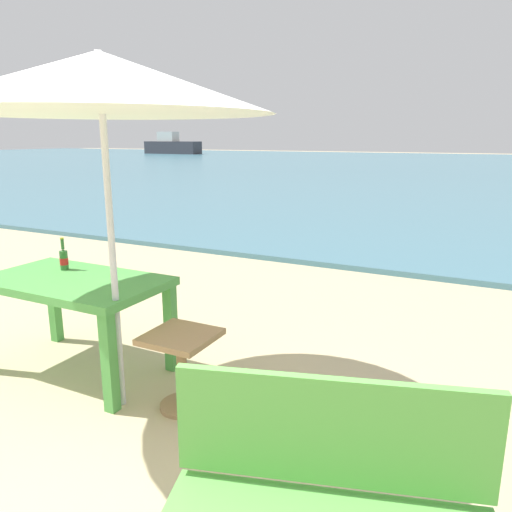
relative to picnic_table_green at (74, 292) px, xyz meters
name	(u,v)px	position (x,y,z in m)	size (l,w,h in m)	color
sea_water	(474,168)	(1.26, 28.85, -0.61)	(120.00, 50.00, 0.08)	teal
picnic_table_green	(74,292)	(0.00, 0.00, 0.00)	(1.40, 0.80, 0.76)	#4C9E47
beer_bottle_amber	(64,258)	(-0.25, 0.16, 0.20)	(0.07, 0.07, 0.26)	#2D662D
patio_umbrella	(100,83)	(0.64, -0.24, 1.47)	(2.10, 2.10, 2.30)	silver
side_table_wood	(182,360)	(1.05, -0.09, -0.30)	(0.44, 0.44, 0.54)	#9E7A51
bench_green_left	(329,492)	(2.40, -1.08, -0.11)	(1.25, 0.68, 0.95)	#60B24C
boat_tanker	(172,146)	(-28.47, 40.33, 0.23)	(6.15, 1.68, 2.24)	#38383F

